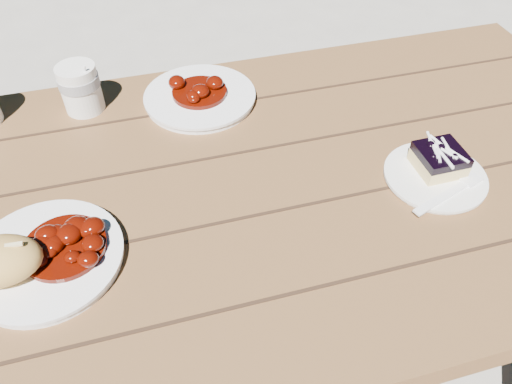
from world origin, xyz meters
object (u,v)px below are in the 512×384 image
object	(u,v)px
dessert_plate	(435,177)
blueberry_cake	(439,159)
coffee_cup	(81,88)
picnic_table	(137,264)
main_plate	(46,259)
second_plate	(200,98)

from	to	relation	value
dessert_plate	blueberry_cake	bearing A→B (deg)	56.31
coffee_cup	blueberry_cake	bearing A→B (deg)	-31.62
picnic_table	coffee_cup	size ratio (longest dim) A/B	20.46
main_plate	second_plate	world-z (taller)	same
blueberry_cake	second_plate	bearing A→B (deg)	137.55
main_plate	second_plate	size ratio (longest dim) A/B	1.00
blueberry_cake	coffee_cup	size ratio (longest dim) A/B	0.80
picnic_table	coffee_cup	xyz separation A→B (m)	(-0.05, 0.30, 0.21)
main_plate	blueberry_cake	size ratio (longest dim) A/B	2.93
main_plate	coffee_cup	distance (m)	0.40
picnic_table	dessert_plate	bearing A→B (deg)	-8.48
main_plate	dessert_plate	distance (m)	0.66
dessert_plate	second_plate	world-z (taller)	second_plate
blueberry_cake	dessert_plate	bearing A→B (deg)	-123.96
picnic_table	second_plate	world-z (taller)	second_plate
blueberry_cake	coffee_cup	xyz separation A→B (m)	(-0.60, 0.37, 0.02)
picnic_table	second_plate	xyz separation A→B (m)	(0.19, 0.27, 0.17)
picnic_table	dessert_plate	size ratio (longest dim) A/B	11.52
blueberry_cake	main_plate	bearing A→B (deg)	-178.45
main_plate	coffee_cup	bearing A→B (deg)	79.54
dessert_plate	second_plate	xyz separation A→B (m)	(-0.36, 0.35, 0.00)
picnic_table	dessert_plate	xyz separation A→B (m)	(0.54, -0.08, 0.17)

